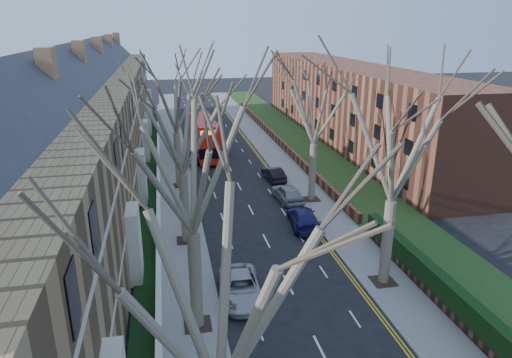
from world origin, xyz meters
TOP-DOWN VIEW (x-y plane):
  - pavement_left at (-6.00, 39.00)m, footprint 3.00×102.00m
  - pavement_right at (6.00, 39.00)m, footprint 3.00×102.00m
  - terrace_left at (-13.65, 31.00)m, footprint 9.70×78.00m
  - flats_right at (17.46, 43.00)m, footprint 13.97×54.00m
  - wall_hedge_right at (7.70, 2.00)m, footprint 0.70×24.00m
  - front_wall_left at (-7.65, 31.00)m, footprint 0.30×78.00m
  - grass_verge_right at (10.50, 39.00)m, footprint 6.00×102.00m
  - tree_left_near at (-5.70, -4.00)m, footprint 9.80×9.80m
  - tree_left_mid at (-5.70, 6.00)m, footprint 10.50×10.50m
  - tree_left_far at (-5.70, 16.00)m, footprint 10.15×10.15m
  - tree_left_dist at (-5.70, 28.00)m, footprint 10.50×10.50m
  - tree_right_mid at (5.70, 8.00)m, footprint 10.50×10.50m
  - tree_right_far at (5.70, 22.00)m, footprint 10.15×10.15m
  - double_decker_bus at (-2.24, 38.42)m, footprint 2.97×10.53m
  - car_left_far at (-3.02, 8.21)m, footprint 2.39×4.91m
  - car_right_near at (3.37, 16.92)m, footprint 2.54×5.14m
  - car_right_mid at (3.56, 22.30)m, footprint 2.28×4.69m
  - car_right_far at (3.70, 28.07)m, footprint 1.81×4.20m

SIDE VIEW (x-z plane):
  - pavement_left at x=-6.00m, z-range 0.00..0.12m
  - pavement_right at x=6.00m, z-range 0.00..0.12m
  - grass_verge_right at x=10.50m, z-range 0.12..0.18m
  - front_wall_left at x=-7.65m, z-range 0.12..1.12m
  - car_right_far at x=3.70m, z-range 0.00..1.34m
  - car_left_far at x=-3.02m, z-range 0.00..1.35m
  - car_right_near at x=3.37m, z-range 0.00..1.44m
  - car_right_mid at x=3.56m, z-range 0.00..1.54m
  - wall_hedge_right at x=7.70m, z-range 0.22..2.02m
  - double_decker_bus at x=-2.24m, z-range -0.04..4.35m
  - flats_right at x=17.46m, z-range -0.02..9.98m
  - terrace_left at x=-13.65m, z-range -1.27..12.33m
  - tree_left_near at x=-5.70m, z-range 2.06..15.79m
  - tree_left_far at x=-5.70m, z-range 2.13..16.35m
  - tree_right_far at x=5.70m, z-range 2.13..16.35m
  - tree_left_mid at x=-5.70m, z-range 2.20..16.91m
  - tree_right_mid at x=5.70m, z-range 2.20..16.91m
  - tree_left_dist at x=-5.70m, z-range 2.20..16.91m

